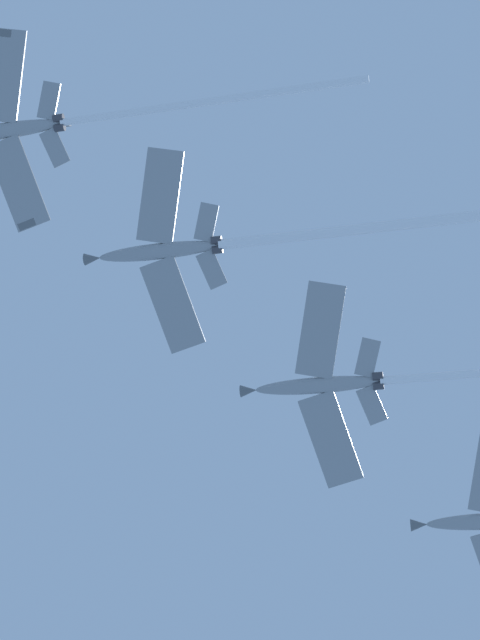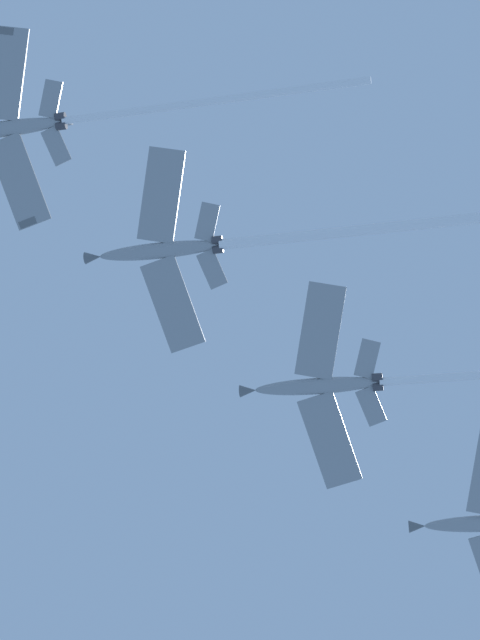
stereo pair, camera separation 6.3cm
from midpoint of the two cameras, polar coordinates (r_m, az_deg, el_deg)
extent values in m
ellipsoid|color=gray|center=(105.05, -12.95, 10.36)|extent=(11.85, 5.68, 3.60)
cube|color=gray|center=(105.48, -12.91, 13.26)|extent=(4.54, 9.34, 0.88)
cube|color=#595E60|center=(106.30, -13.00, 15.44)|extent=(1.86, 0.89, 0.46)
cube|color=gray|center=(104.09, -12.22, 7.56)|extent=(8.03, 9.45, 0.88)
cube|color=#595E60|center=(103.83, -11.78, 5.34)|extent=(1.87, 1.59, 0.46)
cube|color=gray|center=(103.55, -10.53, 12.03)|extent=(1.94, 3.67, 0.50)
cube|color=gray|center=(102.94, -10.23, 9.54)|extent=(3.64, 3.94, 0.50)
cube|color=#595E60|center=(104.59, -10.20, 10.71)|extent=(2.77, 1.17, 3.20)
cylinder|color=#38383D|center=(102.91, -10.01, 11.11)|extent=(1.34, 1.14, 0.97)
cylinder|color=#38383D|center=(102.79, -9.95, 10.61)|extent=(1.34, 1.14, 0.97)
cylinder|color=white|center=(98.74, -1.58, 12.11)|extent=(27.99, 10.95, 6.37)
ellipsoid|color=gray|center=(99.68, -4.54, 3.88)|extent=(11.88, 5.66, 3.15)
cone|color=#595E60|center=(101.42, -8.22, 3.48)|extent=(2.07, 1.73, 1.43)
ellipsoid|color=black|center=(100.76, -5.62, 3.76)|extent=(3.07, 1.94, 1.31)
cube|color=gray|center=(99.56, -4.43, 6.96)|extent=(4.54, 9.33, 0.74)
cube|color=#595E60|center=(99.92, -4.50, 9.31)|extent=(1.86, 0.89, 0.39)
cube|color=gray|center=(99.53, -3.79, 0.89)|extent=(8.02, 9.46, 0.74)
cube|color=#595E60|center=(99.87, -3.36, -1.43)|extent=(1.88, 1.59, 0.39)
cube|color=gray|center=(98.69, -1.86, 5.49)|extent=(1.94, 3.67, 0.43)
cube|color=gray|center=(98.68, -1.59, 2.86)|extent=(3.64, 3.94, 0.43)
cube|color=#595E60|center=(100.07, -1.69, 4.18)|extent=(2.68, 1.13, 3.13)
cylinder|color=#38383D|center=(98.42, -1.30, 4.48)|extent=(1.32, 1.13, 0.94)
cylinder|color=#38383D|center=(98.42, -1.25, 3.96)|extent=(1.32, 1.13, 0.94)
cylinder|color=white|center=(96.95, 8.93, 5.20)|extent=(32.54, 12.79, 6.21)
ellipsoid|color=gray|center=(98.33, 4.29, -3.69)|extent=(11.90, 5.55, 3.19)
cone|color=#595E60|center=(99.17, 0.43, -3.97)|extent=(2.07, 1.72, 1.43)
ellipsoid|color=black|center=(99.14, 3.11, -3.73)|extent=(3.07, 1.92, 1.32)
cube|color=gray|center=(97.55, 4.49, -0.60)|extent=(4.45, 9.31, 0.75)
cube|color=#595E60|center=(97.36, 4.47, 1.82)|extent=(1.86, 0.87, 0.39)
cube|color=gray|center=(99.07, 5.01, -6.69)|extent=(7.97, 9.48, 0.75)
cube|color=#595E60|center=(100.04, 5.39, -8.96)|extent=(1.88, 1.58, 0.39)
cube|color=gray|center=(97.71, 7.09, -2.16)|extent=(1.90, 3.65, 0.43)
cube|color=gray|center=(98.36, 7.31, -4.79)|extent=(3.62, 3.95, 0.43)
cube|color=#595E60|center=(99.40, 7.11, -3.37)|extent=(2.70, 1.11, 3.14)
cylinder|color=#38383D|center=(97.82, 7.65, -3.19)|extent=(1.31, 1.13, 0.94)
cylinder|color=#38383D|center=(97.95, 7.69, -3.71)|extent=(1.31, 1.13, 0.94)
cone|color=#595E60|center=(101.36, 9.84, -11.27)|extent=(2.08, 1.73, 1.45)
ellipsoid|color=black|center=(101.96, 12.46, -10.97)|extent=(3.08, 1.92, 1.36)
camera|label=1|loc=(0.03, 89.98, -0.25)|focal=57.37mm
camera|label=2|loc=(0.03, -90.02, 0.25)|focal=57.37mm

